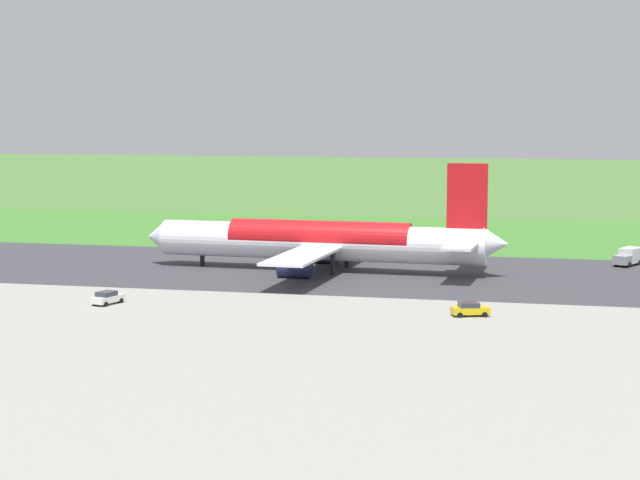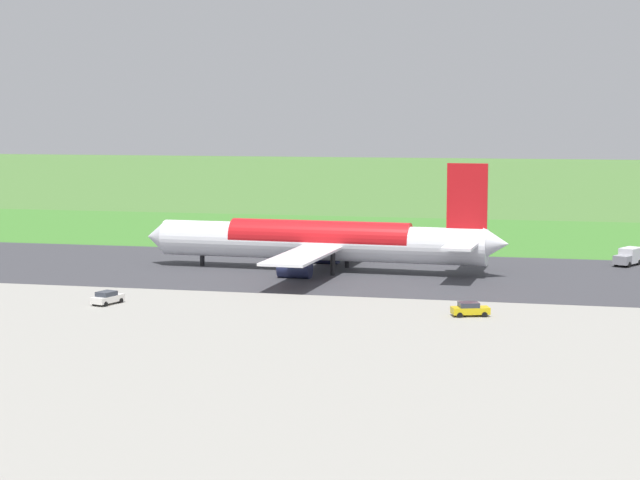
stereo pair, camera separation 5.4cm
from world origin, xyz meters
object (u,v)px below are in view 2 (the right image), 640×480
object	(u,v)px
airliner_main	(323,241)
no_stopping_sign	(351,228)
service_truck_fuel	(629,256)
service_car_followme	(107,298)
service_car_ops	(470,309)
traffic_cone_orange	(324,236)

from	to	relation	value
airliner_main	no_stopping_sign	size ratio (longest dim) A/B	18.42
airliner_main	no_stopping_sign	xyz separation A→B (m)	(4.35, -42.74, -2.62)
airliner_main	service_truck_fuel	size ratio (longest dim) A/B	8.74
service_car_followme	service_car_ops	world-z (taller)	same
airliner_main	service_truck_fuel	bearing A→B (deg)	-160.32
no_stopping_sign	traffic_cone_orange	size ratio (longest dim) A/B	5.34
service_car_ops	no_stopping_sign	world-z (taller)	no_stopping_sign
service_car_followme	no_stopping_sign	size ratio (longest dim) A/B	1.54
traffic_cone_orange	service_truck_fuel	bearing A→B (deg)	154.31
no_stopping_sign	traffic_cone_orange	xyz separation A→B (m)	(4.55, 2.08, -1.45)
service_car_followme	service_truck_fuel	world-z (taller)	service_truck_fuel
service_car_followme	service_truck_fuel	xyz separation A→B (m)	(-62.22, -48.05, 0.56)
traffic_cone_orange	service_car_followme	bearing A→B (deg)	82.24
service_car_followme	traffic_cone_orange	distance (m)	73.87
airliner_main	service_car_ops	size ratio (longest dim) A/B	11.87
service_car_ops	traffic_cone_orange	xyz separation A→B (m)	(32.76, -71.10, -0.57)
service_truck_fuel	no_stopping_sign	bearing A→B (deg)	-29.71
service_car_followme	no_stopping_sign	world-z (taller)	no_stopping_sign
traffic_cone_orange	airliner_main	bearing A→B (deg)	102.35
service_truck_fuel	traffic_cone_orange	world-z (taller)	service_truck_fuel
service_car_followme	service_car_ops	size ratio (longest dim) A/B	0.99
traffic_cone_orange	service_car_ops	bearing A→B (deg)	114.74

